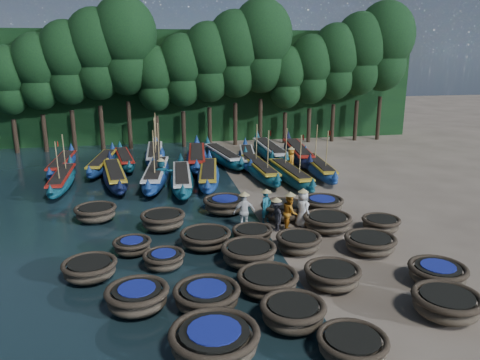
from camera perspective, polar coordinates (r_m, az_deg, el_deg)
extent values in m
plane|color=gray|center=(22.96, 2.65, -5.44)|extent=(120.00, 120.00, 0.00)
cube|color=black|center=(44.74, -4.51, 11.34)|extent=(40.00, 3.00, 10.00)
ellipsoid|color=brown|center=(13.70, -3.13, -19.35)|extent=(2.86, 2.86, 0.75)
torus|color=#392D21|center=(13.50, -3.15, -18.13)|extent=(2.56, 2.56, 0.23)
cylinder|color=black|center=(13.47, -3.16, -17.97)|extent=(1.96, 1.96, 0.07)
cylinder|color=navy|center=(13.45, -3.16, -17.80)|extent=(1.51, 1.51, 0.05)
ellipsoid|color=brown|center=(14.97, 6.46, -16.15)|extent=(2.20, 2.20, 0.73)
torus|color=#392D21|center=(14.79, 6.50, -15.02)|extent=(2.06, 2.06, 0.22)
cylinder|color=black|center=(14.77, 6.51, -14.87)|extent=(1.54, 1.54, 0.07)
ellipsoid|color=brown|center=(14.01, 13.51, -19.28)|extent=(1.94, 1.94, 0.60)
torus|color=#392D21|center=(13.86, 13.58, -18.32)|extent=(2.00, 2.00, 0.18)
cylinder|color=black|center=(13.84, 13.59, -18.19)|extent=(1.52, 1.52, 0.05)
ellipsoid|color=brown|center=(16.68, 23.81, -13.94)|extent=(2.36, 2.36, 0.73)
torus|color=#392D21|center=(16.52, 23.94, -12.90)|extent=(2.20, 2.20, 0.22)
cylinder|color=black|center=(16.50, 23.96, -12.76)|extent=(1.66, 1.66, 0.07)
ellipsoid|color=brown|center=(16.03, -12.40, -14.14)|extent=(2.49, 2.49, 0.73)
torus|color=#392D21|center=(15.86, -12.47, -13.05)|extent=(2.10, 2.10, 0.22)
cylinder|color=black|center=(15.84, -12.48, -12.91)|extent=(1.58, 1.58, 0.07)
cylinder|color=navy|center=(15.82, -12.49, -12.77)|extent=(1.21, 1.21, 0.04)
ellipsoid|color=brown|center=(15.83, -4.07, -14.29)|extent=(2.32, 2.32, 0.68)
torus|color=#392D21|center=(15.67, -4.09, -13.27)|extent=(2.23, 2.23, 0.21)
cylinder|color=black|center=(15.65, -4.09, -13.14)|extent=(1.70, 1.70, 0.06)
cylinder|color=navy|center=(15.63, -4.09, -13.01)|extent=(1.31, 1.31, 0.04)
ellipsoid|color=brown|center=(16.73, 3.38, -12.53)|extent=(2.51, 2.51, 0.68)
torus|color=#392D21|center=(16.58, 3.40, -11.55)|extent=(2.17, 2.17, 0.21)
cylinder|color=black|center=(16.57, 3.40, -11.43)|extent=(1.65, 1.65, 0.06)
ellipsoid|color=brown|center=(17.41, 11.18, -11.64)|extent=(2.47, 2.47, 0.68)
torus|color=#392D21|center=(17.27, 11.24, -10.70)|extent=(2.06, 2.06, 0.21)
cylinder|color=black|center=(17.25, 11.25, -10.58)|extent=(1.56, 1.56, 0.06)
ellipsoid|color=brown|center=(18.68, 22.89, -10.72)|extent=(2.17, 2.17, 0.66)
torus|color=#392D21|center=(18.55, 22.99, -9.85)|extent=(2.11, 2.11, 0.20)
cylinder|color=black|center=(18.53, 23.01, -9.74)|extent=(1.60, 1.60, 0.06)
cylinder|color=navy|center=(18.51, 23.02, -9.62)|extent=(1.23, 1.23, 0.04)
ellipsoid|color=brown|center=(18.48, -17.83, -10.53)|extent=(2.24, 2.24, 0.64)
torus|color=#392D21|center=(18.35, -17.90, -9.68)|extent=(2.03, 2.03, 0.19)
cylinder|color=black|center=(18.33, -17.91, -9.57)|extent=(1.54, 1.54, 0.06)
ellipsoid|color=brown|center=(18.66, -9.24, -9.78)|extent=(1.78, 1.78, 0.58)
torus|color=#392D21|center=(18.54, -9.28, -9.01)|extent=(1.65, 1.65, 0.18)
cylinder|color=black|center=(18.53, -9.28, -8.91)|extent=(1.23, 1.23, 0.05)
cylinder|color=navy|center=(18.51, -9.29, -8.81)|extent=(0.95, 0.95, 0.04)
ellipsoid|color=brown|center=(18.66, 1.08, -9.28)|extent=(2.19, 2.19, 0.75)
torus|color=#392D21|center=(18.51, 1.08, -8.28)|extent=(2.21, 2.21, 0.23)
cylinder|color=black|center=(18.49, 1.08, -8.15)|extent=(1.66, 1.66, 0.07)
ellipsoid|color=brown|center=(19.96, 7.14, -7.81)|extent=(2.04, 2.04, 0.68)
torus|color=#392D21|center=(19.84, 7.17, -6.96)|extent=(1.94, 1.94, 0.21)
cylinder|color=black|center=(19.82, 7.18, -6.85)|extent=(1.45, 1.45, 0.06)
ellipsoid|color=brown|center=(20.49, 15.57, -7.68)|extent=(2.14, 2.14, 0.66)
torus|color=#392D21|center=(20.37, 15.63, -6.88)|extent=(2.18, 2.18, 0.20)
cylinder|color=black|center=(20.36, 15.64, -6.77)|extent=(1.66, 1.66, 0.06)
ellipsoid|color=brown|center=(20.16, -12.99, -8.04)|extent=(1.71, 1.71, 0.56)
torus|color=#392D21|center=(20.05, -13.03, -7.35)|extent=(1.61, 1.61, 0.17)
cylinder|color=black|center=(20.04, -13.04, -7.26)|extent=(1.21, 1.21, 0.05)
cylinder|color=navy|center=(20.03, -13.04, -7.16)|extent=(0.93, 0.93, 0.03)
ellipsoid|color=brown|center=(20.32, -4.21, -7.33)|extent=(2.22, 2.22, 0.65)
torus|color=#392D21|center=(20.20, -4.23, -6.53)|extent=(2.21, 2.21, 0.20)
cylinder|color=black|center=(20.19, -4.23, -6.42)|extent=(1.69, 1.69, 0.06)
ellipsoid|color=brown|center=(20.89, 1.49, -6.77)|extent=(1.94, 1.94, 0.56)
torus|color=#392D21|center=(20.79, 1.50, -6.10)|extent=(1.80, 1.80, 0.17)
cylinder|color=black|center=(20.78, 1.50, -6.01)|extent=(1.37, 1.37, 0.05)
ellipsoid|color=brown|center=(22.42, 10.59, -5.29)|extent=(2.27, 2.27, 0.68)
torus|color=#392D21|center=(22.31, 10.63, -4.51)|extent=(2.29, 2.29, 0.21)
cylinder|color=black|center=(22.30, 10.63, -4.41)|extent=(1.75, 1.75, 0.06)
ellipsoid|color=brown|center=(22.94, 16.79, -5.32)|extent=(1.98, 1.98, 0.61)
torus|color=#392D21|center=(22.84, 16.84, -4.65)|extent=(1.80, 1.80, 0.18)
cylinder|color=black|center=(22.83, 16.85, -4.57)|extent=(1.36, 1.36, 0.06)
ellipsoid|color=brown|center=(24.34, -17.17, -4.03)|extent=(2.48, 2.48, 0.69)
torus|color=#392D21|center=(24.24, -17.23, -3.31)|extent=(2.08, 2.08, 0.21)
cylinder|color=black|center=(24.23, -17.24, -3.21)|extent=(1.56, 1.56, 0.06)
ellipsoid|color=brown|center=(22.49, -9.37, -5.09)|extent=(2.35, 2.35, 0.73)
torus|color=#392D21|center=(22.38, -9.41, -4.26)|extent=(2.12, 2.12, 0.22)
cylinder|color=black|center=(22.36, -9.41, -4.16)|extent=(1.60, 1.60, 0.07)
ellipsoid|color=brown|center=(24.43, -1.84, -3.22)|extent=(2.77, 2.77, 0.72)
torus|color=#392D21|center=(24.33, -1.85, -2.47)|extent=(2.31, 2.31, 0.22)
cylinder|color=black|center=(24.32, -1.85, -2.37)|extent=(1.75, 1.75, 0.07)
cylinder|color=navy|center=(24.30, -1.85, -2.27)|extent=(1.35, 1.35, 0.04)
ellipsoid|color=brown|center=(23.66, 5.27, -3.87)|extent=(2.22, 2.22, 0.75)
torus|color=#392D21|center=(23.54, 5.29, -3.06)|extent=(2.28, 2.28, 0.23)
cylinder|color=black|center=(23.53, 5.29, -2.96)|extent=(1.72, 1.72, 0.07)
ellipsoid|color=brown|center=(24.91, 9.95, -3.13)|extent=(2.65, 2.65, 0.68)
torus|color=#392D21|center=(24.81, 9.99, -2.44)|extent=(2.26, 2.26, 0.21)
cylinder|color=black|center=(24.80, 9.99, -2.35)|extent=(1.72, 1.72, 0.06)
cylinder|color=navy|center=(24.79, 10.00, -2.25)|extent=(1.32, 1.32, 0.04)
ellipsoid|color=#0E484F|center=(30.87, -20.87, -0.08)|extent=(1.31, 7.25, 0.91)
cone|color=#0E484F|center=(34.12, -20.03, 2.44)|extent=(0.40, 0.40, 0.54)
cone|color=#0E484F|center=(27.38, -22.14, -0.93)|extent=(0.40, 0.40, 0.45)
cube|color=#A21C14|center=(30.77, -20.94, 0.61)|extent=(0.95, 5.62, 0.11)
cube|color=black|center=(30.76, -20.95, 0.74)|extent=(0.71, 4.89, 0.09)
cylinder|color=#997F4C|center=(31.57, -20.65, 2.99)|extent=(0.06, 0.22, 2.54)
cylinder|color=#997F4C|center=(29.21, -21.38, 1.97)|extent=(0.06, 0.22, 2.54)
plane|color=red|center=(28.97, -21.33, 4.11)|extent=(0.00, 0.32, 0.32)
ellipsoid|color=#10163B|center=(30.66, -15.03, 0.40)|extent=(2.50, 8.01, 0.99)
cone|color=#10163B|center=(34.26, -15.61, 3.02)|extent=(0.43, 0.43, 0.59)
cone|color=#10163B|center=(26.80, -14.47, -0.40)|extent=(0.43, 0.43, 0.49)
cube|color=gold|center=(30.56, -15.08, 1.15)|extent=(1.88, 6.20, 0.12)
cube|color=black|center=(30.54, -15.09, 1.29)|extent=(1.50, 5.38, 0.10)
ellipsoid|color=navy|center=(30.24, -10.20, 0.55)|extent=(2.55, 8.60, 1.06)
cone|color=navy|center=(34.08, -9.55, 3.46)|extent=(0.47, 0.47, 0.64)
cone|color=navy|center=(26.11, -11.17, -0.43)|extent=(0.47, 0.47, 0.53)
cube|color=silver|center=(30.13, -10.24, 1.37)|extent=(1.90, 6.66, 0.13)
cube|color=black|center=(30.11, -10.24, 1.53)|extent=(1.52, 5.78, 0.11)
cylinder|color=#997F4C|center=(31.08, -9.91, 4.18)|extent=(0.07, 0.25, 2.97)
cylinder|color=#997F4C|center=(28.29, -10.47, 3.05)|extent=(0.07, 0.25, 2.97)
plane|color=red|center=(28.03, -10.27, 5.64)|extent=(0.00, 0.37, 0.37)
ellipsoid|color=#0E484F|center=(29.10, -7.10, 0.01)|extent=(1.84, 7.88, 0.98)
cone|color=#0E484F|center=(32.65, -7.25, 2.85)|extent=(0.43, 0.43, 0.59)
cone|color=#0E484F|center=(25.28, -6.99, -0.99)|extent=(0.43, 0.43, 0.49)
cube|color=silver|center=(28.99, -7.12, 0.79)|extent=(1.36, 6.10, 0.12)
cube|color=black|center=(28.97, -7.13, 0.94)|extent=(1.05, 5.31, 0.10)
ellipsoid|color=navy|center=(29.96, -3.86, 0.54)|extent=(2.48, 7.86, 0.97)
cone|color=navy|center=(33.48, -3.79, 3.24)|extent=(0.43, 0.43, 0.58)
cone|color=navy|center=(26.17, -4.01, -0.36)|extent=(0.43, 0.43, 0.48)
cube|color=gold|center=(29.86, -3.88, 1.29)|extent=(1.86, 6.08, 0.12)
cube|color=black|center=(29.84, -3.88, 1.44)|extent=(1.49, 5.28, 0.10)
ellipsoid|color=#0E484F|center=(31.20, 2.41, 1.17)|extent=(1.80, 7.89, 0.98)
cone|color=#0E484F|center=(34.64, 0.65, 3.71)|extent=(0.43, 0.43, 0.59)
cone|color=#0E484F|center=(27.53, 4.65, 0.45)|extent=(0.43, 0.43, 0.49)
cube|color=gold|center=(31.10, 2.42, 1.91)|extent=(1.33, 6.11, 0.12)
cube|color=black|center=(31.08, 2.42, 2.05)|extent=(1.03, 5.32, 0.10)
cylinder|color=#997F4C|center=(31.98, 2.02, 4.41)|extent=(0.07, 0.23, 2.74)
cylinder|color=#997F4C|center=(29.50, 3.43, 3.45)|extent=(0.07, 0.23, 2.74)
plane|color=red|center=(29.32, 3.74, 5.75)|extent=(0.00, 0.34, 0.34)
ellipsoid|color=#0E484F|center=(30.19, 6.11, 0.59)|extent=(1.77, 7.71, 0.96)
cone|color=#0E484F|center=(33.47, 3.96, 3.21)|extent=(0.42, 0.42, 0.57)
cone|color=#0E484F|center=(26.70, 8.87, -0.22)|extent=(0.42, 0.42, 0.48)
cube|color=gold|center=(30.09, 6.13, 1.33)|extent=(1.31, 5.97, 0.11)
cube|color=black|center=(30.07, 6.14, 1.47)|extent=(1.01, 5.19, 0.10)
cylinder|color=#997F4C|center=(30.93, 5.63, 3.87)|extent=(0.07, 0.23, 2.68)
cylinder|color=#997F4C|center=(28.56, 7.36, 2.85)|extent=(0.07, 0.23, 2.68)
plane|color=red|center=(28.39, 7.71, 5.16)|extent=(0.00, 0.33, 0.33)
ellipsoid|color=navy|center=(32.20, 9.52, 1.39)|extent=(1.98, 7.63, 0.94)
cone|color=navy|center=(35.53, 7.98, 3.79)|extent=(0.42, 0.42, 0.57)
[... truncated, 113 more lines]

